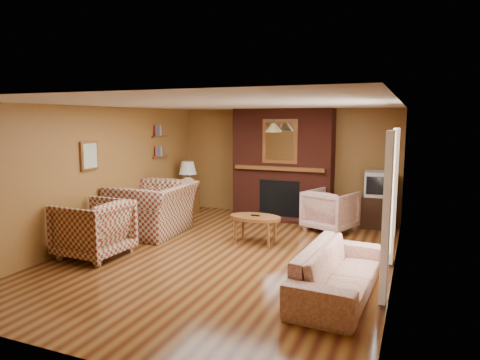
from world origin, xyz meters
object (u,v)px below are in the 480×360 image
at_px(coffee_table, 255,219).
at_px(table_lamp, 188,175).
at_px(plaid_loveseat, 154,209).
at_px(crt_tv, 378,184).
at_px(floral_sofa, 338,271).
at_px(side_table, 188,202).
at_px(tv_stand, 377,212).
at_px(fireplace, 283,164).
at_px(floral_armchair, 330,210).
at_px(plaid_armchair, 93,229).

xyz_separation_m(coffee_table, table_lamp, (-2.27, 1.66, 0.48)).
distance_m(plaid_loveseat, table_lamp, 1.85).
bearing_deg(plaid_loveseat, crt_tv, 114.84).
xyz_separation_m(floral_sofa, side_table, (-4.00, 3.33, -0.03)).
bearing_deg(crt_tv, tv_stand, 90.00).
bearing_deg(crt_tv, table_lamp, -175.26).
bearing_deg(fireplace, floral_sofa, -63.81).
bearing_deg(plaid_loveseat, floral_sofa, 63.83).
bearing_deg(table_lamp, floral_armchair, -4.42).
distance_m(plaid_armchair, coffee_table, 2.69).
xyz_separation_m(plaid_armchair, coffee_table, (2.12, 1.66, -0.02)).
bearing_deg(side_table, tv_stand, 4.82).
relative_size(plaid_armchair, floral_armchair, 1.13).
bearing_deg(tv_stand, floral_sofa, -94.20).
xyz_separation_m(floral_armchair, coffee_table, (-1.05, -1.40, 0.03)).
relative_size(fireplace, plaid_loveseat, 1.61).
bearing_deg(table_lamp, fireplace, 14.29).
height_order(floral_sofa, tv_stand, tv_stand).
relative_size(tv_stand, crt_tv, 1.11).
distance_m(plaid_loveseat, floral_armchair, 3.43).
relative_size(side_table, table_lamp, 0.79).
xyz_separation_m(plaid_armchair, tv_stand, (4.00, 3.66, -0.13)).
distance_m(floral_armchair, side_table, 3.33).
xyz_separation_m(plaid_loveseat, table_lamp, (-0.25, 1.78, 0.43)).
bearing_deg(coffee_table, floral_sofa, -44.04).
bearing_deg(coffee_table, floral_armchair, 53.10).
height_order(plaid_armchair, table_lamp, table_lamp).
distance_m(floral_sofa, coffee_table, 2.41).
bearing_deg(fireplace, coffee_table, -85.56).
height_order(fireplace, table_lamp, fireplace).
xyz_separation_m(side_table, table_lamp, (0.00, -0.00, 0.65)).
distance_m(coffee_table, crt_tv, 2.78).
bearing_deg(floral_sofa, plaid_armchair, 93.25).
distance_m(plaid_armchair, side_table, 3.32).
bearing_deg(tv_stand, table_lamp, -177.05).
relative_size(floral_sofa, side_table, 3.83).
xyz_separation_m(plaid_armchair, floral_armchair, (3.17, 3.05, -0.05)).
relative_size(coffee_table, table_lamp, 1.35).
bearing_deg(fireplace, plaid_armchair, -116.89).
bearing_deg(fireplace, table_lamp, -165.71).
bearing_deg(floral_sofa, fireplace, 29.70).
height_order(coffee_table, side_table, side_table).
height_order(floral_armchair, tv_stand, floral_armchair).
relative_size(side_table, tv_stand, 0.83).
xyz_separation_m(fireplace, floral_armchair, (1.22, -0.79, -0.78)).
xyz_separation_m(fireplace, plaid_loveseat, (-1.85, -2.31, -0.70)).
bearing_deg(plaid_loveseat, tv_stand, 114.91).
bearing_deg(crt_tv, plaid_armchair, -137.58).
height_order(side_table, table_lamp, table_lamp).
distance_m(plaid_loveseat, floral_sofa, 4.06).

